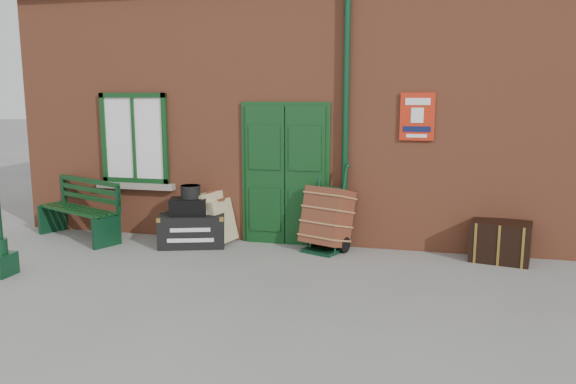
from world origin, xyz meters
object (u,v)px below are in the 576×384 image
(porter_trolley, at_px, (327,218))
(dark_trunk, at_px, (500,241))
(houdini_trunk, at_px, (192,230))
(bench, at_px, (81,208))

(porter_trolley, bearing_deg, dark_trunk, 23.20)
(houdini_trunk, xyz_separation_m, porter_trolley, (2.12, 0.25, 0.25))
(porter_trolley, xyz_separation_m, dark_trunk, (2.52, 0.02, -0.22))
(porter_trolley, bearing_deg, bench, -154.26)
(bench, height_order, porter_trolley, porter_trolley)
(houdini_trunk, bearing_deg, dark_trunk, -14.42)
(dark_trunk, bearing_deg, houdini_trunk, -164.85)
(bench, distance_m, dark_trunk, 6.62)
(bench, xyz_separation_m, dark_trunk, (6.61, 0.24, -0.23))
(houdini_trunk, distance_m, porter_trolley, 2.15)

